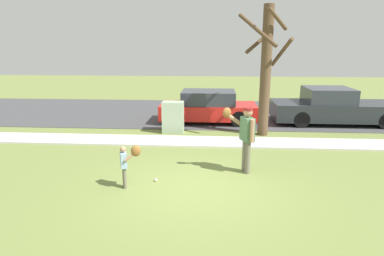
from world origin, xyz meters
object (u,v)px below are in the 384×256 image
(person_adult, at_px, (245,132))
(street_tree_near, at_px, (266,68))
(utility_cabinet, at_px, (173,117))
(parked_pickup_dark, at_px, (334,108))
(parked_hatchback_red, at_px, (208,107))
(person_child, at_px, (127,160))
(baseball, at_px, (156,180))

(person_adult, relative_size, street_tree_near, 0.38)
(person_adult, distance_m, street_tree_near, 4.08)
(utility_cabinet, height_order, street_tree_near, street_tree_near)
(street_tree_near, distance_m, parked_pickup_dark, 4.17)
(person_adult, distance_m, parked_hatchback_red, 5.70)
(utility_cabinet, distance_m, street_tree_near, 3.80)
(person_child, relative_size, parked_hatchback_red, 0.26)
(parked_hatchback_red, bearing_deg, street_tree_near, -42.59)
(street_tree_near, distance_m, parked_hatchback_red, 3.28)
(parked_hatchback_red, height_order, parked_pickup_dark, parked_pickup_dark)
(person_adult, distance_m, baseball, 2.53)
(person_child, xyz_separation_m, utility_cabinet, (0.42, 5.00, -0.09))
(utility_cabinet, height_order, parked_hatchback_red, parked_hatchback_red)
(person_adult, relative_size, baseball, 23.11)
(utility_cabinet, relative_size, street_tree_near, 0.26)
(utility_cabinet, bearing_deg, person_child, -94.85)
(person_adult, relative_size, parked_pickup_dark, 0.33)
(person_child, distance_m, baseball, 0.95)
(person_adult, xyz_separation_m, parked_pickup_dark, (4.19, 5.73, -0.40))
(person_child, relative_size, parked_pickup_dark, 0.20)
(person_child, bearing_deg, street_tree_near, 30.78)
(utility_cabinet, xyz_separation_m, street_tree_near, (3.31, -0.12, 1.85))
(utility_cabinet, distance_m, parked_pickup_dark, 6.78)
(person_child, xyz_separation_m, parked_hatchback_red, (1.70, 6.74, -0.02))
(parked_hatchback_red, xyz_separation_m, parked_pickup_dark, (5.23, 0.14, 0.01))
(person_child, distance_m, street_tree_near, 6.39)
(street_tree_near, bearing_deg, parked_hatchback_red, 137.41)
(person_adult, distance_m, utility_cabinet, 4.51)
(person_child, bearing_deg, baseball, 14.28)
(parked_pickup_dark, bearing_deg, baseball, -134.57)
(street_tree_near, bearing_deg, utility_cabinet, 177.86)
(person_child, bearing_deg, parked_pickup_dark, 23.04)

